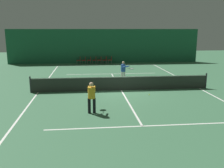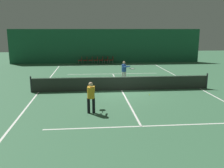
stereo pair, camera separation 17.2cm
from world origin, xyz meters
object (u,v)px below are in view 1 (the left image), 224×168
(courtside_chair_0, at_px, (79,60))
(tennis_ball, at_px, (149,95))
(player_far, at_px, (124,70))
(courtside_chair_2, at_px, (90,60))
(courtside_chair_3, at_px, (95,60))
(courtside_chair_4, at_px, (100,60))
(courtside_chair_5, at_px, (105,59))
(courtside_chair_1, at_px, (84,60))
(player_near, at_px, (92,95))
(tennis_net, at_px, (121,83))
(courtside_chair_6, at_px, (110,59))

(courtside_chair_0, relative_size, tennis_ball, 12.73)
(player_far, height_order, courtside_chair_2, player_far)
(courtside_chair_0, xyz_separation_m, courtside_chair_3, (1.86, 0.00, 0.00))
(courtside_chair_4, distance_m, courtside_chair_5, 0.62)
(courtside_chair_1, distance_m, courtside_chair_4, 1.86)
(player_near, xyz_separation_m, courtside_chair_3, (0.82, 17.94, -0.42))
(tennis_ball, bearing_deg, courtside_chair_4, 98.48)
(tennis_net, relative_size, player_near, 7.70)
(tennis_net, xyz_separation_m, courtside_chair_5, (-0.04, 13.51, -0.03))
(courtside_chair_5, bearing_deg, courtside_chair_3, -90.00)
(player_far, height_order, courtside_chair_4, player_far)
(player_far, xyz_separation_m, courtside_chair_1, (-3.11, 10.55, -0.44))
(player_far, relative_size, tennis_ball, 24.06)
(player_far, xyz_separation_m, tennis_ball, (0.98, -4.38, -0.89))
(player_far, bearing_deg, courtside_chair_0, 166.07)
(courtside_chair_1, bearing_deg, courtside_chair_4, 90.00)
(player_near, relative_size, courtside_chair_6, 1.86)
(tennis_net, bearing_deg, player_far, 78.70)
(courtside_chair_4, bearing_deg, courtside_chair_2, -90.00)
(courtside_chair_4, bearing_deg, tennis_ball, 8.48)
(player_far, bearing_deg, courtside_chair_3, 156.66)
(courtside_chair_1, bearing_deg, player_far, 16.42)
(courtside_chair_2, bearing_deg, player_near, -0.63)
(tennis_net, bearing_deg, tennis_ball, -42.15)
(player_far, height_order, tennis_ball, player_far)
(player_near, xyz_separation_m, courtside_chair_2, (0.20, 17.94, -0.42))
(tennis_net, xyz_separation_m, player_far, (0.59, 2.96, 0.42))
(tennis_net, distance_m, player_far, 3.05)
(courtside_chair_5, bearing_deg, player_far, 3.42)
(player_near, relative_size, courtside_chair_1, 1.86)
(courtside_chair_2, bearing_deg, tennis_net, 8.00)
(courtside_chair_1, height_order, courtside_chair_5, same)
(courtside_chair_6, relative_size, tennis_ball, 12.73)
(courtside_chair_0, relative_size, courtside_chair_2, 1.00)
(courtside_chair_0, bearing_deg, courtside_chair_2, 90.00)
(player_near, distance_m, courtside_chair_4, 18.01)
(player_far, height_order, courtside_chair_6, player_far)
(tennis_net, xyz_separation_m, courtside_chair_1, (-2.52, 13.51, -0.03))
(courtside_chair_3, distance_m, courtside_chair_6, 1.86)
(courtside_chair_5, bearing_deg, courtside_chair_4, -90.00)
(courtside_chair_0, height_order, courtside_chair_5, same)
(courtside_chair_4, distance_m, courtside_chair_6, 1.24)
(tennis_net, bearing_deg, courtside_chair_2, 98.00)
(courtside_chair_4, height_order, courtside_chair_5, same)
(courtside_chair_0, relative_size, courtside_chair_4, 1.00)
(player_far, xyz_separation_m, courtside_chair_4, (-1.25, 10.55, -0.44))
(courtside_chair_1, distance_m, courtside_chair_6, 3.10)
(courtside_chair_1, bearing_deg, courtside_chair_6, 90.00)
(courtside_chair_6, distance_m, tennis_ball, 14.97)
(tennis_net, xyz_separation_m, courtside_chair_2, (-1.90, 13.51, -0.03))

